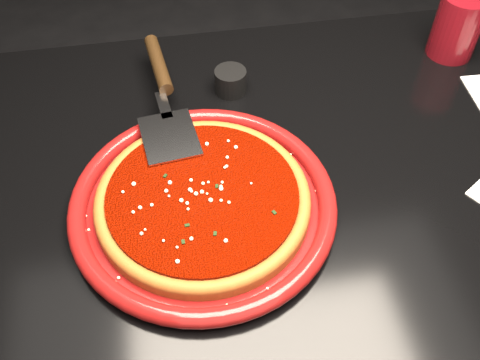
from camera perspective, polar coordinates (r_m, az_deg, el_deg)
name	(u,v)px	position (r m, az deg, el deg)	size (l,w,h in m)	color
floor	(287,357)	(1.50, 4.99, -18.32)	(4.00, 4.00, 0.01)	black
table	(299,287)	(1.16, 6.27, -11.31)	(1.20, 0.80, 0.75)	black
plate	(203,203)	(0.79, -3.95, -2.47)	(0.39, 0.39, 0.03)	maroon
pizza_crust	(203,201)	(0.78, -3.97, -2.27)	(0.31, 0.31, 0.02)	brown
pizza_crust_rim	(203,198)	(0.78, -4.00, -1.92)	(0.31, 0.31, 0.02)	brown
pizza_sauce	(203,196)	(0.77, -4.02, -1.66)	(0.28, 0.28, 0.01)	#6E0B00
parmesan_dusting	(202,192)	(0.77, -4.05, -1.30)	(0.27, 0.27, 0.01)	beige
basil_flecks	(202,193)	(0.77, -4.05, -1.35)	(0.25, 0.25, 0.00)	black
pizza_server	(165,95)	(0.91, -8.05, 9.02)	(0.10, 0.36, 0.03)	silver
cup	(457,26)	(1.11, 22.18, 15.00)	(0.09, 0.09, 0.12)	maroon
ramekin	(231,81)	(0.97, -1.02, 10.51)	(0.06, 0.06, 0.04)	black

